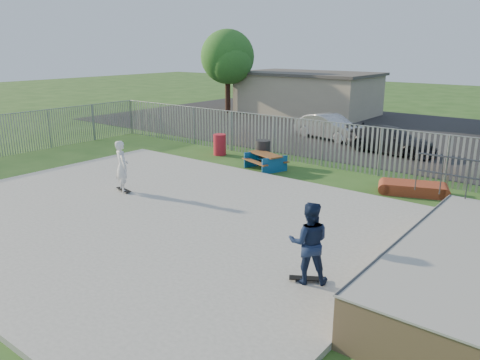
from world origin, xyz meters
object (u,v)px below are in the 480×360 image
Objects in this scene: picnic_table at (265,161)px; skater_navy at (309,243)px; car_dark at (391,140)px; funbox at (413,188)px; car_silver at (330,127)px; trash_bin_grey at (263,152)px; skater_white at (122,166)px; trash_bin_red at (220,145)px; tree_left at (228,57)px.

skater_navy is (6.67, -7.82, 0.71)m from picnic_table.
picnic_table is 1.10× the size of skater_navy.
picnic_table is 0.45× the size of car_dark.
car_silver is (-7.23, 7.31, 0.52)m from funbox.
trash_bin_grey is 7.12m from car_silver.
skater_white is (-1.86, -6.13, 0.71)m from picnic_table.
funbox is 2.04× the size of trash_bin_grey.
trash_bin_grey is (2.75, -0.24, 0.04)m from trash_bin_red.
trash_bin_grey is 0.25× the size of car_dark.
tree_left is 28.29m from skater_navy.
car_dark is (3.06, 6.42, 0.31)m from picnic_table.
car_silver is (-1.02, 7.75, 0.37)m from picnic_table.
picnic_table is 0.90m from trash_bin_grey.
tree_left reaches higher than car_silver.
skater_navy is at bearing -140.84° from car_silver.
trash_bin_red is at bearing 135.23° from car_dark.
trash_bin_grey is at bearing 152.90° from picnic_table.
trash_bin_grey is at bearing -78.90° from skater_white.
tree_left is (-18.80, 12.21, 4.10)m from funbox.
funbox is 6.82m from trash_bin_grey.
skater_navy reaches higher than car_silver.
skater_white is at bearing -161.77° from funbox.
trash_bin_grey reaches higher than trash_bin_red.
skater_navy is at bearing -29.60° from picnic_table.
car_silver is 0.96× the size of car_dark.
funbox is 9.58m from trash_bin_red.
tree_left reaches higher than trash_bin_grey.
picnic_table is 0.90× the size of funbox.
car_dark is 2.41× the size of skater_white.
picnic_table is at bearing -81.53° from skater_navy.
funbox is 6.77m from car_dark.
trash_bin_red is (-3.35, 0.88, 0.15)m from picnic_table.
skater_white is (1.50, -7.01, 0.56)m from trash_bin_red.
funbox is at bearing -1.68° from trash_bin_grey.
skater_navy is at bearing -40.99° from trash_bin_red.
car_dark is 13.49m from skater_white.
car_dark reaches higher than trash_bin_red.
trash_bin_red reaches higher than funbox.
picnic_table is 3.47m from trash_bin_red.
funbox is (6.21, 0.45, -0.15)m from picnic_table.
skater_white is at bearing -100.53° from trash_bin_grey.
tree_left is at bearing -78.72° from skater_navy.
car_silver is (-0.42, 7.11, 0.17)m from trash_bin_grey.
funbox is at bearing 24.07° from picnic_table.
tree_left is at bearing -38.62° from skater_white.
picnic_table is 7.12m from car_dark.
funbox is at bearing -2.63° from trash_bin_red.
trash_bin_grey is 0.17× the size of tree_left.
car_silver is at bearing 76.37° from car_dark.
skater_navy reaches higher than funbox.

